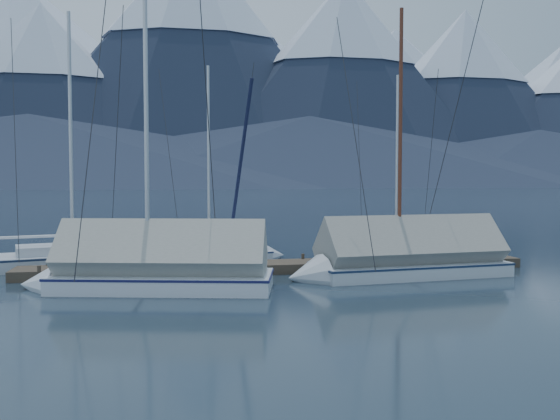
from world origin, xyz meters
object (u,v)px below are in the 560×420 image
object	(u,v)px
sailboat_open_left	(88,261)
person	(333,239)
sailboat_open_right	(407,256)
sailboat_open_mid	(220,258)
sailboat_covered_far	(143,273)
sailboat_covered_near	(395,262)

from	to	relation	value
sailboat_open_left	person	size ratio (longest dim) A/B	6.76
sailboat_open_right	sailboat_open_mid	bearing A→B (deg)	174.15
sailboat_open_left	sailboat_covered_far	distance (m)	6.00
sailboat_covered_near	sailboat_open_mid	bearing A→B (deg)	138.94
sailboat_covered_far	person	xyz separation A→B (m)	(6.66, 2.89, 0.59)
sailboat_open_left	sailboat_open_right	xyz separation A→B (m)	(12.65, -0.67, -0.04)
sailboat_covered_far	sailboat_open_left	bearing A→B (deg)	112.29
sailboat_open_right	person	bearing A→B (deg)	-151.93
sailboat_open_mid	sailboat_covered_near	bearing A→B (deg)	-41.06
person	sailboat_open_left	bearing A→B (deg)	94.00
sailboat_open_mid	sailboat_covered_far	size ratio (longest dim) A/B	0.80
sailboat_open_left	person	distance (m)	9.36
sailboat_open_left	sailboat_open_right	distance (m)	12.67
sailboat_open_left	sailboat_covered_near	distance (m)	11.53
sailboat_open_mid	sailboat_covered_near	distance (m)	7.29
sailboat_open_left	person	world-z (taller)	sailboat_open_left
sailboat_covered_near	sailboat_covered_far	world-z (taller)	sailboat_covered_far
sailboat_open_left	sailboat_open_mid	distance (m)	5.05
sailboat_open_right	sailboat_covered_far	distance (m)	11.47
person	sailboat_covered_far	bearing A→B (deg)	134.01
sailboat_open_mid	sailboat_covered_far	bearing A→B (deg)	-116.11
sailboat_open_mid	sailboat_covered_near	world-z (taller)	sailboat_covered_near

